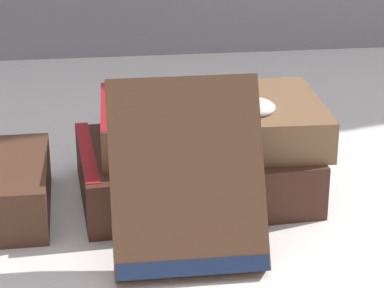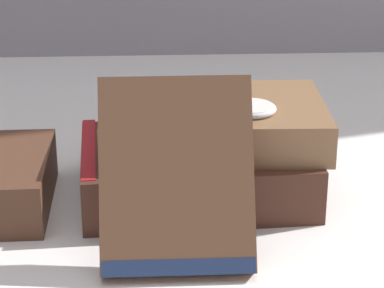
% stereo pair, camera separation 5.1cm
% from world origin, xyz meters
% --- Properties ---
extents(ground_plane, '(3.00, 3.00, 0.00)m').
position_xyz_m(ground_plane, '(0.00, 0.00, 0.00)').
color(ground_plane, silver).
extents(book_flat_bottom, '(0.21, 0.16, 0.05)m').
position_xyz_m(book_flat_bottom, '(0.02, 0.00, 0.02)').
color(book_flat_bottom, '#422319').
rests_on(book_flat_bottom, ground_plane).
extents(book_flat_top, '(0.20, 0.14, 0.04)m').
position_xyz_m(book_flat_top, '(0.03, 0.01, 0.07)').
color(book_flat_top, brown).
rests_on(book_flat_top, book_flat_bottom).
extents(book_leaning_front, '(0.11, 0.08, 0.14)m').
position_xyz_m(book_leaning_front, '(0.00, -0.11, 0.06)').
color(book_leaning_front, brown).
rests_on(book_leaning_front, ground_plane).
extents(pocket_watch, '(0.05, 0.05, 0.01)m').
position_xyz_m(pocket_watch, '(0.07, -0.01, 0.09)').
color(pocket_watch, silver).
rests_on(pocket_watch, book_flat_top).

